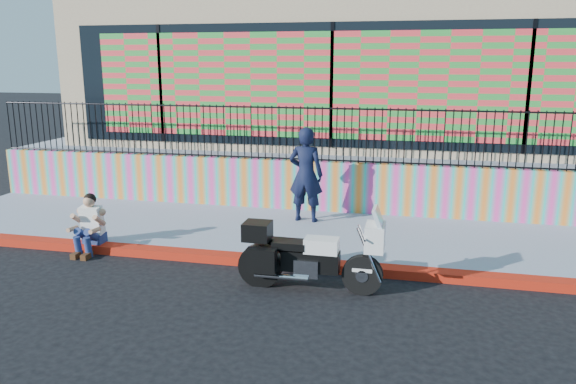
% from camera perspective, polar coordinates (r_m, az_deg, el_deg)
% --- Properties ---
extents(ground, '(90.00, 90.00, 0.00)m').
position_cam_1_polar(ground, '(9.57, 0.40, -7.67)').
color(ground, black).
rests_on(ground, ground).
extents(red_curb, '(16.00, 0.30, 0.15)m').
position_cam_1_polar(red_curb, '(9.54, 0.40, -7.25)').
color(red_curb, red).
rests_on(red_curb, ground).
extents(sidewalk, '(16.00, 3.00, 0.15)m').
position_cam_1_polar(sidewalk, '(11.07, 2.27, -4.34)').
color(sidewalk, gray).
rests_on(sidewalk, ground).
extents(mural_wall, '(16.00, 0.20, 1.10)m').
position_cam_1_polar(mural_wall, '(12.43, 3.67, 0.59)').
color(mural_wall, '#F841A3').
rests_on(mural_wall, sidewalk).
extents(metal_fence, '(15.80, 0.04, 1.20)m').
position_cam_1_polar(metal_fence, '(12.23, 3.75, 5.86)').
color(metal_fence, black).
rests_on(metal_fence, mural_wall).
extents(elevated_platform, '(16.00, 10.00, 1.25)m').
position_cam_1_polar(elevated_platform, '(17.41, 6.42, 3.93)').
color(elevated_platform, gray).
rests_on(elevated_platform, ground).
extents(storefront_building, '(14.00, 8.06, 4.00)m').
position_cam_1_polar(storefront_building, '(16.97, 6.56, 12.59)').
color(storefront_building, tan).
rests_on(storefront_building, elevated_platform).
extents(police_motorcycle, '(2.18, 0.72, 1.36)m').
position_cam_1_polar(police_motorcycle, '(8.51, 2.03, -6.31)').
color(police_motorcycle, black).
rests_on(police_motorcycle, ground).
extents(police_officer, '(0.74, 0.51, 1.96)m').
position_cam_1_polar(police_officer, '(11.52, 1.83, 1.78)').
color(police_officer, black).
rests_on(police_officer, sidewalk).
extents(seated_man, '(0.54, 0.71, 1.06)m').
position_cam_1_polar(seated_man, '(10.71, -19.65, -3.63)').
color(seated_man, navy).
rests_on(seated_man, ground).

